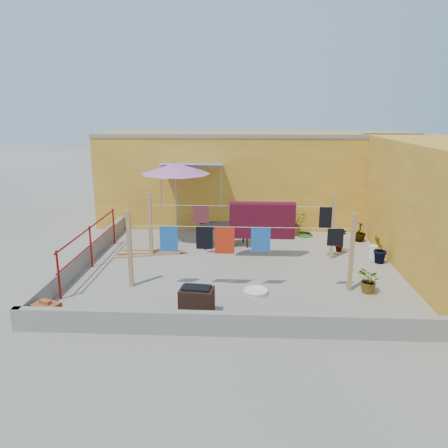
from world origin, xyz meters
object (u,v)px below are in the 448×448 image
(outdoor_table, at_px, (225,226))
(water_jug_b, at_px, (373,251))
(white_basin, at_px, (256,291))
(brick_stack, at_px, (46,312))
(brazier, at_px, (197,301))
(water_jug_a, at_px, (340,245))
(patio_umbrella, at_px, (176,169))
(plant_back_a, at_px, (295,223))
(green_hose, at_px, (304,234))

(outdoor_table, relative_size, water_jug_b, 4.23)
(outdoor_table, xyz_separation_m, water_jug_b, (4.19, -0.83, -0.45))
(outdoor_table, distance_m, white_basin, 3.65)
(brick_stack, bearing_deg, brazier, 8.15)
(water_jug_b, bearing_deg, water_jug_a, 143.91)
(outdoor_table, bearing_deg, water_jug_b, -11.24)
(patio_umbrella, height_order, outdoor_table, patio_umbrella)
(outdoor_table, relative_size, plant_back_a, 1.99)
(green_hose, bearing_deg, outdoor_table, -154.49)
(outdoor_table, height_order, plant_back_a, plant_back_a)
(plant_back_a, bearing_deg, outdoor_table, -150.33)
(brazier, height_order, water_jug_b, brazier)
(patio_umbrella, relative_size, water_jug_b, 6.92)
(brick_stack, distance_m, green_hose, 8.48)
(white_basin, distance_m, plant_back_a, 4.99)
(outdoor_table, bearing_deg, brazier, -94.14)
(brazier, relative_size, water_jug_b, 1.92)
(white_basin, xyz_separation_m, water_jug_a, (2.51, 3.26, 0.10))
(brazier, xyz_separation_m, plant_back_a, (2.58, 5.89, 0.10))
(brazier, bearing_deg, water_jug_b, 39.85)
(white_basin, relative_size, water_jug_a, 1.64)
(water_jug_b, xyz_separation_m, plant_back_a, (-1.94, 2.11, 0.23))
(brazier, bearing_deg, green_hose, 63.71)
(brazier, distance_m, water_jug_b, 5.89)
(water_jug_a, bearing_deg, white_basin, -127.57)
(patio_umbrella, relative_size, outdoor_table, 1.64)
(patio_umbrella, distance_m, green_hose, 4.68)
(white_basin, height_order, water_jug_b, water_jug_b)
(green_hose, xyz_separation_m, plant_back_a, (-0.29, 0.07, 0.35))
(brick_stack, bearing_deg, outdoor_table, 57.37)
(brick_stack, distance_m, brazier, 2.91)
(patio_umbrella, bearing_deg, water_jug_a, -7.81)
(brazier, height_order, plant_back_a, plant_back_a)
(brick_stack, bearing_deg, green_hose, 47.28)
(brick_stack, xyz_separation_m, water_jug_a, (6.59, 4.78, -0.04))
(water_jug_b, relative_size, green_hose, 0.66)
(patio_umbrella, relative_size, water_jug_a, 7.64)
(white_basin, bearing_deg, green_hose, 70.46)
(white_basin, relative_size, water_jug_b, 1.49)
(brick_stack, height_order, water_jug_b, brick_stack)
(water_jug_b, bearing_deg, green_hose, 128.82)
(brick_stack, height_order, white_basin, brick_stack)
(white_basin, height_order, water_jug_a, water_jug_a)
(patio_umbrella, distance_m, white_basin, 5.09)
(patio_umbrella, bearing_deg, white_basin, -58.92)
(outdoor_table, xyz_separation_m, water_jug_a, (3.38, -0.24, -0.46))
(patio_umbrella, xyz_separation_m, water_jug_a, (4.88, -0.67, -2.11))
(water_jug_a, bearing_deg, brick_stack, -144.07)
(brick_stack, xyz_separation_m, water_jug_b, (7.40, 4.19, -0.02))
(water_jug_a, relative_size, water_jug_b, 0.91)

